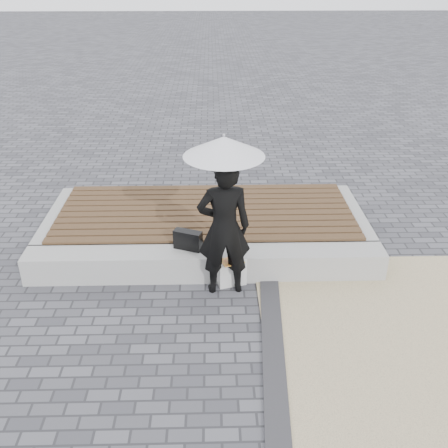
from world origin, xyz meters
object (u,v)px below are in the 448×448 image
at_px(parasol, 224,146).
at_px(seating_ledge, 205,263).
at_px(woman, 224,228).
at_px(handbag, 188,240).
at_px(canvas_tote, 232,272).

bearing_deg(parasol, seating_ledge, 126.14).
relative_size(seating_ledge, woman, 2.65).
bearing_deg(seating_ledge, woman, -53.86).
bearing_deg(seating_ledge, parasol, -53.86).
distance_m(parasol, handbag, 1.63).
height_order(handbag, canvas_tote, handbag).
bearing_deg(seating_ledge, canvas_tote, -32.33).
distance_m(seating_ledge, parasol, 1.88).
bearing_deg(seating_ledge, handbag, 164.00).
relative_size(handbag, canvas_tote, 0.98).
height_order(seating_ledge, parasol, parasol).
xyz_separation_m(seating_ledge, woman, (0.25, -0.35, 0.74)).
height_order(seating_ledge, canvas_tote, seating_ledge).
xyz_separation_m(handbag, canvas_tote, (0.60, -0.30, -0.34)).
relative_size(parasol, handbag, 3.21).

